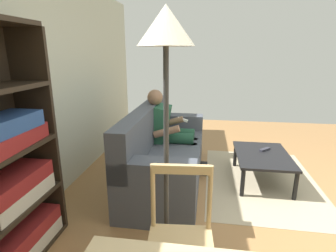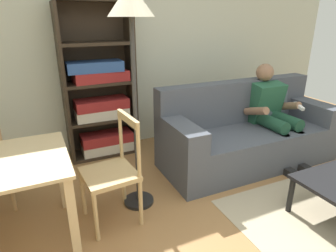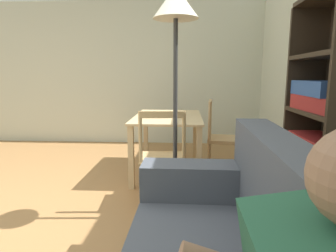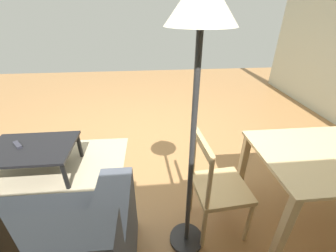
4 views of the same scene
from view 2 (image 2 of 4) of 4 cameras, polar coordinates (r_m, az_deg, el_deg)
name	(u,v)px [view 2 (image 2 of 4)]	position (r m, az deg, el deg)	size (l,w,h in m)	color
wall_back	(128,51)	(3.90, -7.95, 14.53)	(6.69, 0.12, 2.51)	beige
couch	(247,134)	(3.59, 15.30, -1.53)	(2.12, 0.84, 0.95)	#474C56
person_lounging	(272,112)	(3.70, 19.87, 2.69)	(0.59, 0.85, 1.14)	#23563D
bookshelf	(100,96)	(3.63, -13.24, 5.83)	(0.85, 0.36, 1.86)	#2D2319
dining_chair_facing_couch	(113,172)	(2.47, -10.89, -9.00)	(0.45, 0.45, 0.93)	tan
floor_lamp	(132,24)	(2.35, -7.23, 19.30)	(0.36, 0.36, 1.91)	black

